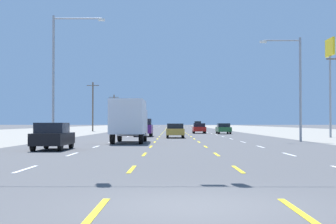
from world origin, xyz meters
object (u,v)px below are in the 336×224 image
box_truck_inner_left_near (129,119)px  sedan_far_right_far (223,128)px  sedan_center_turn_mid (175,130)px  streetlight_right_row_0 (296,81)px  hatchback_far_left_nearest (53,136)px  streetlight_left_row_0 (58,69)px  sedan_inner_right_farther (199,128)px  suv_far_right_farthest (198,125)px  pole_sign_right_row_1 (330,61)px  suv_inner_left_midfar (143,127)px

box_truck_inner_left_near → sedan_far_right_far: bearing=70.9°
sedan_center_turn_mid → streetlight_right_row_0: streetlight_right_row_0 is taller
hatchback_far_left_nearest → sedan_far_right_far: size_ratio=0.87×
streetlight_left_row_0 → streetlight_right_row_0: 19.57m
sedan_inner_right_farther → suv_far_right_farthest: bearing=87.1°
sedan_far_right_far → streetlight_left_row_0: 32.29m
sedan_inner_right_farther → streetlight_left_row_0: streetlight_left_row_0 is taller
suv_far_right_farthest → sedan_far_right_far: bearing=-90.3°
box_truck_inner_left_near → suv_far_right_farthest: box_truck_inner_left_near is taller
hatchback_far_left_nearest → sedan_inner_right_farther: size_ratio=0.87×
box_truck_inner_left_near → suv_far_right_farthest: 101.70m
streetlight_left_row_0 → streetlight_right_row_0: bearing=0.0°
sedan_center_turn_mid → sedan_inner_right_farther: 20.76m
streetlight_right_row_0 → pole_sign_right_row_1: bearing=59.8°
sedan_far_right_far → suv_far_right_farthest: 71.07m
sedan_inner_right_farther → box_truck_inner_left_near: bearing=-102.4°
box_truck_inner_left_near → suv_inner_left_midfar: size_ratio=1.47×
sedan_center_turn_mid → streetlight_left_row_0: (-9.69, -9.57, 5.24)m
pole_sign_right_row_1 → streetlight_right_row_0: 13.04m
sedan_center_turn_mid → streetlight_right_row_0: 14.36m
box_truck_inner_left_near → pole_sign_right_row_1: (19.83, 13.76, 6.18)m
sedan_center_turn_mid → suv_inner_left_midfar: size_ratio=0.92×
hatchback_far_left_nearest → suv_inner_left_midfar: 27.17m
hatchback_far_left_nearest → sedan_inner_right_farther: bearing=75.9°
sedan_far_right_far → pole_sign_right_row_1: 20.18m
suv_inner_left_midfar → suv_far_right_farthest: (10.64, 83.84, 0.00)m
box_truck_inner_left_near → suv_far_right_farthest: bearing=83.9°
pole_sign_right_row_1 → sedan_far_right_far: bearing=120.0°
suv_far_right_farthest → streetlight_left_row_0: bearing=-99.7°
hatchback_far_left_nearest → streetlight_right_row_0: 21.43m
sedan_far_right_far → pole_sign_right_row_1: (9.42, -16.30, 7.26)m
sedan_center_turn_mid → pole_sign_right_row_1: 17.83m
sedan_far_right_far → streetlight_right_row_0: bearing=-83.6°
hatchback_far_left_nearest → suv_inner_left_midfar: suv_inner_left_midfar is taller
sedan_inner_right_farther → suv_far_right_farthest: 68.39m
hatchback_far_left_nearest → sedan_inner_right_farther: (10.69, 42.47, -0.03)m
hatchback_far_left_nearest → box_truck_inner_left_near: size_ratio=0.54×
box_truck_inner_left_near → pole_sign_right_row_1: pole_sign_right_row_1 is taller
hatchback_far_left_nearest → pole_sign_right_row_1: bearing=45.1°
sedan_far_right_far → streetlight_right_row_0: size_ratio=0.53×
sedan_inner_right_farther → sedan_center_turn_mid: bearing=-100.0°
sedan_inner_right_farther → suv_far_right_farthest: suv_far_right_farthest is taller
sedan_center_turn_mid → suv_inner_left_midfar: suv_inner_left_midfar is taller
streetlight_left_row_0 → box_truck_inner_left_near: bearing=-24.8°
box_truck_inner_left_near → streetlight_left_row_0: streetlight_left_row_0 is taller
sedan_far_right_far → suv_far_right_farthest: (0.31, 71.07, 0.27)m
sedan_far_right_far → box_truck_inner_left_near: bearing=-109.1°
sedan_far_right_far → streetlight_right_row_0: (3.04, -27.25, 4.18)m
hatchback_far_left_nearest → pole_sign_right_row_1: (23.31, 23.41, 7.23)m
sedan_center_turn_mid → pole_sign_right_row_1: size_ratio=0.43×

